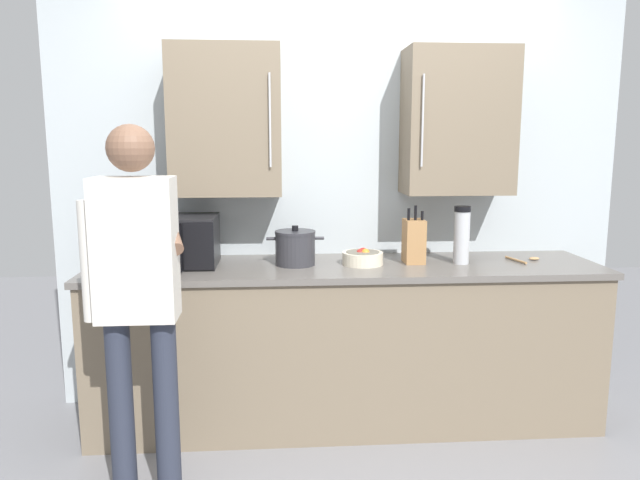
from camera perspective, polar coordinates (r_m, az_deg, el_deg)
ground_plane at (r=3.14m, az=3.75°, el=-21.55°), size 9.11×9.11×0.00m
back_wall_tiled at (r=3.63m, az=1.94°, el=7.68°), size 3.42×0.44×2.86m
counter_unit at (r=3.50m, az=2.43°, el=-9.79°), size 2.86×0.69×0.92m
microwave_oven at (r=3.43m, az=-14.99°, el=-0.12°), size 0.58×0.40×0.28m
stock_pot at (r=3.35m, az=-2.37°, el=-0.74°), size 0.32×0.23×0.22m
knife_block at (r=3.44m, az=8.91°, el=-0.09°), size 0.11×0.15×0.33m
wooden_spoon at (r=3.67m, az=18.99°, el=-1.73°), size 0.19×0.19×0.02m
thermos_flask at (r=3.47m, az=13.32°, el=0.48°), size 0.09×0.09×0.33m
fruit_bowl at (r=3.38m, az=4.07°, el=-1.64°), size 0.23×0.23×0.09m
person_figure at (r=2.73m, az=-17.01°, el=-3.92°), size 0.44×0.56×1.68m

